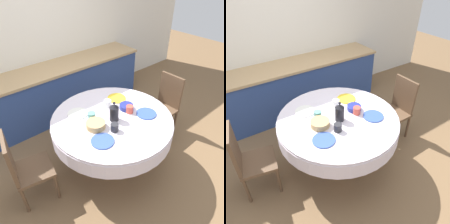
% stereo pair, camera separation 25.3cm
% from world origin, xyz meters
% --- Properties ---
extents(ground_plane, '(12.00, 12.00, 0.00)m').
position_xyz_m(ground_plane, '(0.00, 0.00, 0.00)').
color(ground_plane, brown).
extents(wall_back, '(7.00, 0.05, 2.60)m').
position_xyz_m(wall_back, '(0.00, 1.83, 1.30)').
color(wall_back, silver).
rests_on(wall_back, ground_plane).
extents(kitchen_counter, '(3.24, 0.64, 0.88)m').
position_xyz_m(kitchen_counter, '(0.00, 1.49, 0.44)').
color(kitchen_counter, '#2D4784').
rests_on(kitchen_counter, ground_plane).
extents(dining_table, '(1.45, 1.45, 0.77)m').
position_xyz_m(dining_table, '(0.00, 0.00, 0.65)').
color(dining_table, olive).
rests_on(dining_table, ground_plane).
extents(chair_left, '(0.41, 0.41, 0.94)m').
position_xyz_m(chair_left, '(1.07, 0.02, 0.51)').
color(chair_left, brown).
rests_on(chair_left, ground_plane).
extents(chair_right, '(0.47, 0.47, 0.94)m').
position_xyz_m(chair_right, '(-1.05, 0.21, 0.51)').
color(chair_right, brown).
rests_on(chair_right, ground_plane).
extents(plate_near_left, '(0.24, 0.24, 0.01)m').
position_xyz_m(plate_near_left, '(-0.34, -0.25, 0.78)').
color(plate_near_left, '#3856AD').
rests_on(plate_near_left, dining_table).
extents(cup_near_left, '(0.09, 0.09, 0.09)m').
position_xyz_m(cup_near_left, '(-0.13, -0.20, 0.81)').
color(cup_near_left, '#28282D').
rests_on(cup_near_left, dining_table).
extents(plate_near_right, '(0.24, 0.24, 0.01)m').
position_xyz_m(plate_near_right, '(0.36, -0.22, 0.78)').
color(plate_near_right, '#3856AD').
rests_on(plate_near_right, dining_table).
extents(cup_near_right, '(0.09, 0.09, 0.09)m').
position_xyz_m(cup_near_right, '(0.23, -0.06, 0.81)').
color(cup_near_right, '#CC4C3D').
rests_on(cup_near_right, dining_table).
extents(plate_far_left, '(0.24, 0.24, 0.01)m').
position_xyz_m(plate_far_left, '(-0.27, 0.32, 0.78)').
color(plate_far_left, white).
rests_on(plate_far_left, dining_table).
extents(cup_far_left, '(0.09, 0.09, 0.09)m').
position_xyz_m(cup_far_left, '(-0.20, 0.13, 0.81)').
color(cup_far_left, '#5BA39E').
rests_on(cup_far_left, dining_table).
extents(plate_far_right, '(0.24, 0.24, 0.01)m').
position_xyz_m(plate_far_right, '(0.32, 0.28, 0.78)').
color(plate_far_right, yellow).
rests_on(plate_far_right, dining_table).
extents(cup_far_right, '(0.09, 0.09, 0.09)m').
position_xyz_m(cup_far_right, '(0.11, 0.21, 0.81)').
color(cup_far_right, white).
rests_on(cup_far_right, dining_table).
extents(coffee_carafe, '(0.11, 0.11, 0.25)m').
position_xyz_m(coffee_carafe, '(-0.01, -0.05, 0.88)').
color(coffee_carafe, black).
rests_on(coffee_carafe, dining_table).
extents(bread_basket, '(0.22, 0.22, 0.07)m').
position_xyz_m(bread_basket, '(-0.25, -0.02, 0.80)').
color(bread_basket, tan).
rests_on(bread_basket, dining_table).
extents(fruit_bowl, '(0.17, 0.17, 0.06)m').
position_xyz_m(fruit_bowl, '(0.26, 0.02, 0.80)').
color(fruit_bowl, navy).
rests_on(fruit_bowl, dining_table).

